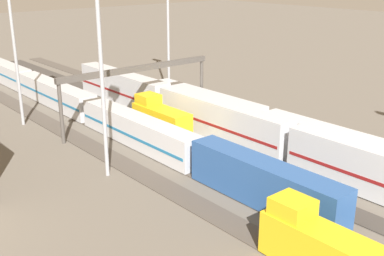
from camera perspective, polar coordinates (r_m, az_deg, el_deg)
The scene contains 14 objects.
ground_plane at distance 64.74m, azimuth -1.93°, elevation -1.41°, with size 400.00×400.00×0.00m, color #60594F.
track_bed_0 at distance 71.00m, azimuth 4.40°, elevation 0.43°, with size 140.00×2.80×0.12m, color #4C443D.
track_bed_1 at distance 67.75m, azimuth 1.38°, elevation -0.43°, with size 140.00×2.80×0.12m, color #3D3833.
track_bed_2 at distance 64.72m, azimuth -1.94°, elevation -1.36°, with size 140.00×2.80×0.12m, color #3D3833.
track_bed_3 at distance 61.95m, azimuth -5.56°, elevation -2.38°, with size 140.00×2.80×0.12m, color #4C443D.
track_bed_4 at distance 59.47m, azimuth -9.52°, elevation -3.48°, with size 140.00×2.80×0.12m, color #4C443D.
train_on_track_4 at distance 38.47m, azimuth 14.85°, elevation -13.46°, with size 10.00×3.00×5.00m.
train_on_track_1 at distance 56.99m, azimuth 11.76°, elevation -1.88°, with size 95.60×3.06×5.00m.
train_on_track_3 at distance 74.38m, azimuth -12.68°, elevation 2.49°, with size 90.60×3.06×4.40m.
train_on_track_2 at distance 66.64m, azimuth -3.79°, elevation 1.11°, with size 10.00×3.00×5.00m.
train_on_track_0 at distance 65.98m, azimuth 8.59°, elevation 0.61°, with size 47.20×3.06×3.80m.
light_mast_1 at distance 50.34m, azimuth -11.10°, elevation 13.34°, with size 2.80×0.70×28.13m.
light_mast_3 at distance 72.03m, azimuth -20.83°, elevation 13.54°, with size 2.80×0.70×27.04m.
signal_gantry at distance 69.33m, azimuth -6.42°, elevation 6.23°, with size 0.70×25.00×8.80m.
Camera 1 is at (-47.79, 37.61, 22.21)m, focal length 44.99 mm.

